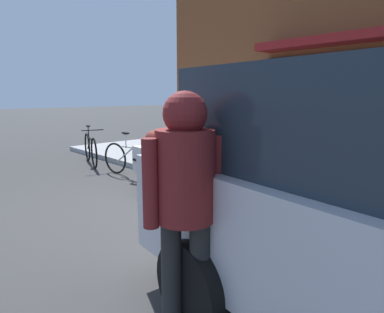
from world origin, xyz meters
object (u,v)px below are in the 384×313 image
object	(u,v)px
touring_motorcycle	(168,162)
sandwich_board_sign	(181,144)
pedestrian_walking	(185,189)
second_bicycle_by_cafe	(90,149)
parked_bicycle	(133,159)

from	to	relation	value
touring_motorcycle	sandwich_board_sign	distance (m)	2.08
pedestrian_walking	second_bicycle_by_cafe	world-z (taller)	pedestrian_walking
sandwich_board_sign	second_bicycle_by_cafe	xyz separation A→B (m)	(-1.92, -1.22, -0.20)
pedestrian_walking	sandwich_board_sign	bearing A→B (deg)	139.74
sandwich_board_sign	touring_motorcycle	bearing A→B (deg)	-46.52
pedestrian_walking	parked_bicycle	bearing A→B (deg)	151.74
touring_motorcycle	sandwich_board_sign	xyz separation A→B (m)	(-1.43, 1.51, -0.02)
parked_bicycle	sandwich_board_sign	bearing A→B (deg)	83.21
touring_motorcycle	parked_bicycle	bearing A→B (deg)	167.74
parked_bicycle	second_bicycle_by_cafe	bearing A→B (deg)	-178.45
parked_bicycle	sandwich_board_sign	distance (m)	1.20
sandwich_board_sign	second_bicycle_by_cafe	bearing A→B (deg)	-147.61
touring_motorcycle	pedestrian_walking	size ratio (longest dim) A/B	1.30
parked_bicycle	pedestrian_walking	world-z (taller)	pedestrian_walking
touring_motorcycle	pedestrian_walking	distance (m)	3.24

